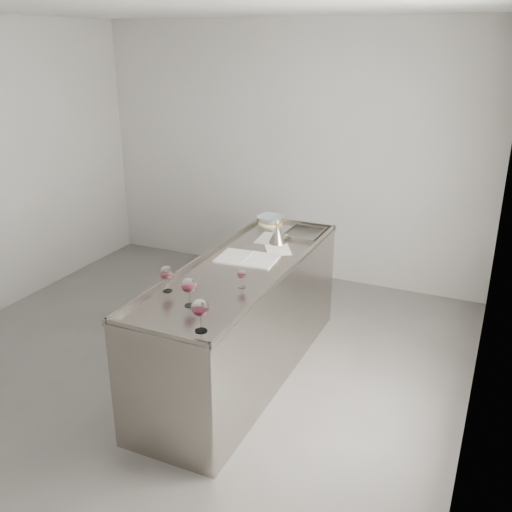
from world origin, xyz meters
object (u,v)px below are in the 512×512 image
at_px(wine_glass_left, 167,273).
at_px(wine_funnel, 277,236).
at_px(notebook, 247,258).
at_px(wine_glass_middle, 189,286).
at_px(wine_glass_small, 242,275).
at_px(wine_glass_right, 200,308).
at_px(counter, 243,320).
at_px(ceramic_bowl, 270,219).

xyz_separation_m(wine_glass_left, wine_funnel, (0.32, 1.23, -0.07)).
bearing_deg(notebook, wine_glass_middle, -93.44).
bearing_deg(wine_glass_small, wine_funnel, 97.38).
xyz_separation_m(wine_glass_right, wine_funnel, (-0.18, 1.64, -0.08)).
relative_size(wine_glass_middle, wine_glass_small, 1.49).
bearing_deg(counter, wine_funnel, 85.70).
height_order(wine_glass_middle, wine_glass_small, wine_glass_middle).
relative_size(wine_glass_left, wine_glass_small, 1.41).
bearing_deg(wine_funnel, wine_glass_right, -83.72).
relative_size(counter, wine_glass_small, 17.95).
height_order(counter, wine_glass_right, wine_glass_right).
height_order(counter, wine_glass_left, wine_glass_left).
height_order(wine_glass_small, notebook, wine_glass_small).
relative_size(wine_glass_right, wine_glass_small, 1.58).
relative_size(wine_glass_middle, wine_funnel, 0.91).
xyz_separation_m(counter, wine_glass_small, (0.17, -0.36, 0.56)).
relative_size(counter, wine_glass_middle, 12.08).
bearing_deg(wine_glass_left, wine_funnel, 75.38).
bearing_deg(wine_glass_middle, ceramic_bowl, 96.46).
xyz_separation_m(counter, ceramic_bowl, (-0.22, 1.08, 0.52)).
xyz_separation_m(wine_glass_left, wine_glass_right, (0.50, -0.41, 0.02)).
bearing_deg(wine_glass_middle, wine_glass_right, -48.66).
bearing_deg(wine_glass_left, notebook, 72.66).
bearing_deg(ceramic_bowl, wine_glass_middle, -83.54).
bearing_deg(wine_glass_left, wine_glass_small, 31.65).
bearing_deg(notebook, wine_glass_small, -73.08).
bearing_deg(counter, ceramic_bowl, 101.72).
bearing_deg(wine_glass_right, wine_glass_middle, 131.34).
distance_m(counter, wine_glass_middle, 0.98).
relative_size(wine_glass_middle, ceramic_bowl, 0.84).
relative_size(wine_glass_left, wine_funnel, 0.86).
xyz_separation_m(wine_glass_right, ceramic_bowl, (-0.45, 2.12, -0.10)).
height_order(wine_glass_middle, notebook, wine_glass_middle).
height_order(ceramic_bowl, wine_funnel, wine_funnel).
bearing_deg(wine_funnel, ceramic_bowl, 119.21).
relative_size(notebook, wine_funnel, 2.21).
height_order(wine_glass_right, notebook, wine_glass_right).
distance_m(notebook, ceramic_bowl, 0.95).
bearing_deg(wine_glass_right, wine_glass_left, 140.69).
height_order(counter, ceramic_bowl, ceramic_bowl).
height_order(wine_glass_right, wine_funnel, wine_funnel).
xyz_separation_m(counter, wine_glass_middle, (-0.01, -0.77, 0.61)).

